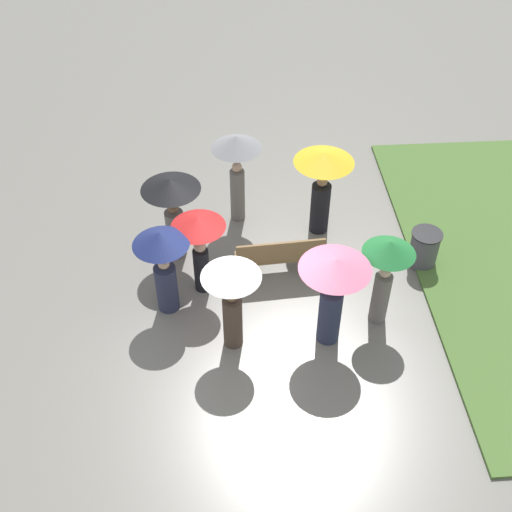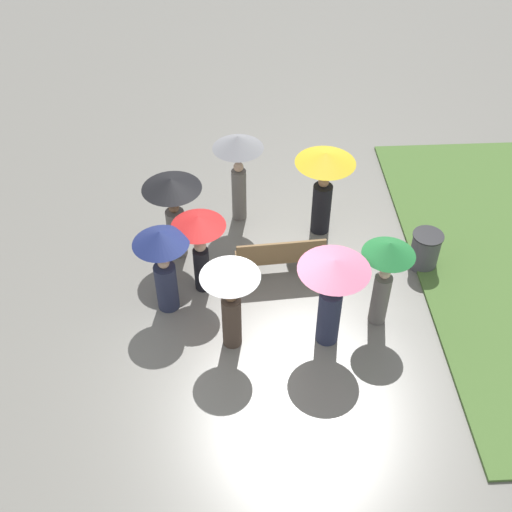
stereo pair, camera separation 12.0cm
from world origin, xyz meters
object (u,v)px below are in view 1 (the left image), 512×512
Objects in this scene: crowd_person_green at (386,266)px; crowd_person_red at (199,236)px; trash_bin at (424,248)px; crowd_person_white at (232,290)px; park_bench at (280,256)px; crowd_person_navy at (163,258)px; crowd_person_grey at (236,158)px; crowd_person_pink at (333,285)px; crowd_person_black at (172,202)px; crowd_person_yellow at (323,176)px.

crowd_person_green reaches higher than crowd_person_red.
crowd_person_green is (1.17, 1.38, 0.93)m from trash_bin.
crowd_person_white is 1.48m from crowd_person_red.
crowd_person_navy is (2.12, 0.73, 0.75)m from park_bench.
crowd_person_grey reaches higher than park_bench.
crowd_person_pink is 3.76m from crowd_person_grey.
crowd_person_navy is 3.83m from crowd_person_green.
crowd_person_black is at bearing -120.35° from crowd_person_pink.
crowd_person_pink is at bearing 49.34° from crowd_person_navy.
crowd_person_yellow is 2.91m from crowd_person_red.
crowd_person_white is (1.92, 2.96, -0.05)m from crowd_person_yellow.
crowd_person_grey is (3.57, -1.70, 1.12)m from trash_bin.
crowd_person_grey is at bearing 128.16° from crowd_person_yellow.
crowd_person_red is (3.16, -0.99, -0.02)m from crowd_person_green.
crowd_person_black reaches higher than crowd_person_navy.
crowd_person_grey reaches higher than trash_bin.
crowd_person_white is at bearing 54.64° from crowd_person_red.
crowd_person_pink reaches higher than crowd_person_navy.
crowd_person_black reaches higher than crowd_person_red.
trash_bin is at bearing 142.32° from crowd_person_grey.
crowd_person_black is 1.46m from crowd_person_navy.
crowd_person_navy is 0.98× the size of crowd_person_white.
crowd_person_grey is (-1.40, -2.54, 0.30)m from crowd_person_navy.
crowd_person_black is 0.91× the size of crowd_person_grey.
crowd_person_red is (-0.50, 1.01, -0.02)m from crowd_person_black.
crowd_person_pink is at bearing 100.12° from crowd_person_grey.
crowd_person_navy is (2.82, -0.93, -0.10)m from crowd_person_pink.
crowd_person_navy is at bearing -103.71° from crowd_person_black.
park_bench is 0.92× the size of crowd_person_green.
park_bench is 2.37m from crowd_person_navy.
crowd_person_black is 3.00m from crowd_person_yellow.
crowd_person_black is at bearing -119.64° from crowd_person_red.
crowd_person_green is at bearing -109.28° from crowd_person_yellow.
trash_bin is 5.10m from crowd_person_navy.
crowd_person_white reaches higher than trash_bin.
trash_bin is at bearing 37.71° from crowd_person_white.
park_bench is 2.19× the size of trash_bin.
crowd_person_white is at bearing 73.86° from crowd_person_grey.
crowd_person_white reaches higher than crowd_person_red.
crowd_person_green is at bearing 123.26° from crowd_person_pink.
crowd_person_red is (0.76, 2.09, -0.22)m from crowd_person_grey.
crowd_person_pink is 0.93× the size of crowd_person_grey.
crowd_person_yellow is at bearing -32.14° from trash_bin.
park_bench is 2.00m from crowd_person_pink.
crowd_person_red is at bearing 103.12° from crowd_person_navy.
crowd_person_pink is 2.59m from crowd_person_red.
crowd_person_green reaches higher than crowd_person_black.
crowd_person_pink is at bearing 12.79° from crowd_person_white.
crowd_person_navy is at bearing -20.71° from crowd_person_red.
park_bench is 0.93× the size of crowd_person_white.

